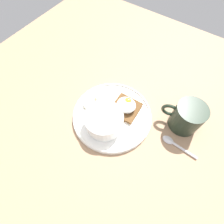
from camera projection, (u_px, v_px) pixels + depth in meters
ground_plane at (112, 118)px, 58.88cm from camera, size 120.00×120.00×2.00cm
plate at (112, 115)px, 57.31cm from camera, size 25.78×25.78×1.60cm
oatmeal_bowl at (104, 121)px, 52.93cm from camera, size 11.81×11.81×5.75cm
toast_slice at (126, 108)px, 57.63cm from camera, size 9.00×9.00×1.20cm
poached_egg at (126, 105)px, 55.88cm from camera, size 6.34×5.82×3.46cm
banana_slice_front at (99, 96)px, 59.68cm from camera, size 4.33×4.22×1.98cm
banana_slice_left at (111, 101)px, 59.13cm from camera, size 4.25×4.30×1.38cm
banana_slice_back at (89, 104)px, 58.35cm from camera, size 4.70×4.63×1.52cm
coffee_mug at (187, 117)px, 52.41cm from camera, size 12.57×9.02×9.55cm
spoon at (175, 144)px, 52.87cm from camera, size 11.39×2.56×0.80cm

